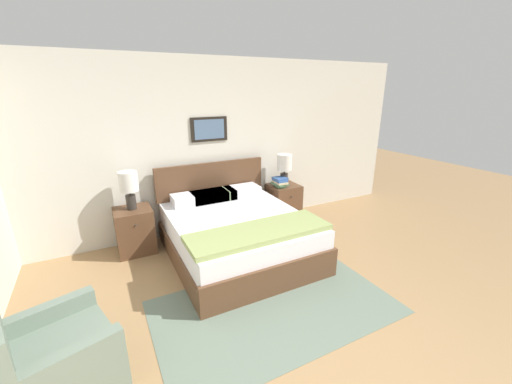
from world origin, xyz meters
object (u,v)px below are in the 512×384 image
(bed, at_px, (237,233))
(table_lamp_by_door, at_px, (284,165))
(nightstand_by_door, at_px, (283,202))
(table_lamp_near_window, at_px, (129,185))
(armchair, at_px, (53,361))
(nightstand_near_window, at_px, (135,230))

(bed, distance_m, table_lamp_by_door, 1.56)
(nightstand_by_door, relative_size, table_lamp_near_window, 1.20)
(nightstand_by_door, bearing_deg, armchair, -148.28)
(nightstand_near_window, distance_m, table_lamp_near_window, 0.64)
(nightstand_by_door, relative_size, table_lamp_by_door, 1.20)
(armchair, distance_m, table_lamp_by_door, 3.85)
(bed, relative_size, nightstand_by_door, 3.20)
(armchair, relative_size, table_lamp_near_window, 1.74)
(armchair, bearing_deg, table_lamp_by_door, 105.68)
(nightstand_near_window, bearing_deg, bed, -31.47)
(armchair, relative_size, nightstand_near_window, 1.45)
(nightstand_near_window, height_order, table_lamp_by_door, table_lamp_by_door)
(nightstand_near_window, xyz_separation_m, table_lamp_by_door, (2.40, 0.02, 0.64))
(bed, distance_m, table_lamp_near_window, 1.54)
(nightstand_by_door, distance_m, table_lamp_by_door, 0.65)
(nightstand_by_door, bearing_deg, table_lamp_by_door, 63.11)
(bed, distance_m, nightstand_near_window, 1.40)
(table_lamp_near_window, bearing_deg, table_lamp_by_door, 0.00)
(armchair, bearing_deg, nightstand_near_window, 141.45)
(bed, bearing_deg, nightstand_near_window, 148.53)
(nightstand_by_door, bearing_deg, bed, -148.59)
(bed, bearing_deg, nightstand_by_door, 31.41)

